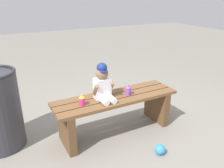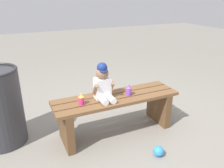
# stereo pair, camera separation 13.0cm
# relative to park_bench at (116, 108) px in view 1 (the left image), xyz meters

# --- Properties ---
(ground_plane) EXTENTS (16.00, 16.00, 0.00)m
(ground_plane) POSITION_rel_park_bench_xyz_m (0.00, 0.00, -0.31)
(ground_plane) COLOR gray
(park_bench) EXTENTS (1.43, 0.41, 0.46)m
(park_bench) POSITION_rel_park_bench_xyz_m (0.00, 0.00, 0.00)
(park_bench) COLOR brown
(park_bench) RESTS_ON ground_plane
(child_figure) EXTENTS (0.23, 0.27, 0.40)m
(child_figure) POSITION_rel_park_bench_xyz_m (-0.16, 0.01, 0.33)
(child_figure) COLOR white
(child_figure) RESTS_ON park_bench
(sippy_cup_left) EXTENTS (0.06, 0.06, 0.12)m
(sippy_cup_left) POSITION_rel_park_bench_xyz_m (-0.42, -0.03, 0.21)
(sippy_cup_left) COLOR #E5337F
(sippy_cup_left) RESTS_ON park_bench
(sippy_cup_right) EXTENTS (0.06, 0.06, 0.12)m
(sippy_cup_right) POSITION_rel_park_bench_xyz_m (0.14, -0.03, 0.21)
(sippy_cup_right) COLOR #8C4CCC
(sippy_cup_right) RESTS_ON park_bench
(toy_ball) EXTENTS (0.11, 0.11, 0.11)m
(toy_ball) POSITION_rel_park_bench_xyz_m (0.20, -0.57, -0.25)
(toy_ball) COLOR #338CE5
(toy_ball) RESTS_ON ground_plane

